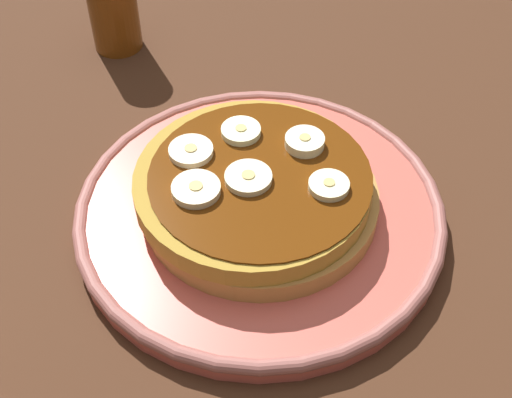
# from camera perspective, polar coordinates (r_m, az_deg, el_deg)

# --- Properties ---
(ground_plane) EXTENTS (1.40, 1.40, 0.03)m
(ground_plane) POSITION_cam_1_polar(r_m,az_deg,el_deg) (0.54, 0.00, -2.82)
(ground_plane) COLOR #422616
(plate) EXTENTS (0.28, 0.28, 0.02)m
(plate) POSITION_cam_1_polar(r_m,az_deg,el_deg) (0.52, 0.00, -1.03)
(plate) COLOR #CC594C
(plate) RESTS_ON ground_plane
(pancake_stack) EXTENTS (0.17, 0.18, 0.03)m
(pancake_stack) POSITION_cam_1_polar(r_m,az_deg,el_deg) (0.50, -0.51, 0.53)
(pancake_stack) COLOR #B98542
(pancake_stack) RESTS_ON plate
(banana_slice_0) EXTENTS (0.03, 0.03, 0.01)m
(banana_slice_0) POSITION_cam_1_polar(r_m,az_deg,el_deg) (0.49, -0.97, 1.71)
(banana_slice_0) COLOR #F0E8B8
(banana_slice_0) RESTS_ON pancake_stack
(banana_slice_1) EXTENTS (0.03, 0.03, 0.01)m
(banana_slice_1) POSITION_cam_1_polar(r_m,az_deg,el_deg) (0.48, -5.28, 0.77)
(banana_slice_1) COLOR beige
(banana_slice_1) RESTS_ON pancake_stack
(banana_slice_2) EXTENTS (0.03, 0.03, 0.01)m
(banana_slice_2) POSITION_cam_1_polar(r_m,az_deg,el_deg) (0.51, 3.69, 4.66)
(banana_slice_2) COLOR #F4EFC2
(banana_slice_2) RESTS_ON pancake_stack
(banana_slice_3) EXTENTS (0.03, 0.03, 0.01)m
(banana_slice_3) POSITION_cam_1_polar(r_m,az_deg,el_deg) (0.52, -1.56, 5.54)
(banana_slice_3) COLOR #ECF2BF
(banana_slice_3) RESTS_ON pancake_stack
(banana_slice_4) EXTENTS (0.03, 0.03, 0.01)m
(banana_slice_4) POSITION_cam_1_polar(r_m,az_deg,el_deg) (0.51, -5.68, 3.90)
(banana_slice_4) COLOR #F8ECC3
(banana_slice_4) RESTS_ON pancake_stack
(banana_slice_5) EXTENTS (0.03, 0.03, 0.01)m
(banana_slice_5) POSITION_cam_1_polar(r_m,az_deg,el_deg) (0.48, 5.65, 1.07)
(banana_slice_5) COLOR #F6EFBA
(banana_slice_5) RESTS_ON pancake_stack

